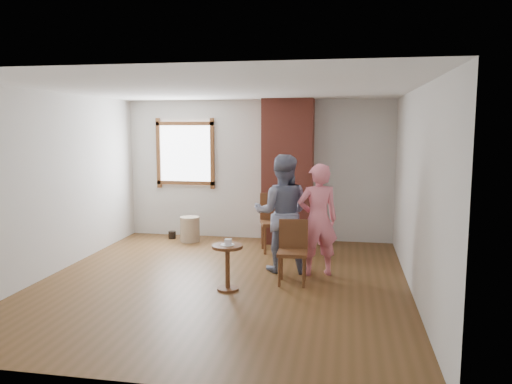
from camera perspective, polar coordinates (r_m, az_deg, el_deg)
ground at (r=6.96m, az=-3.88°, el=-10.24°), size 5.50×5.50×0.00m
room_shell at (r=7.23m, az=-3.26°, el=5.05°), size 5.04×5.52×2.62m
brick_chimney at (r=9.02m, az=3.67°, el=2.32°), size 0.90×0.50×2.60m
stoneware_crock at (r=9.31m, az=-7.56°, el=-4.22°), size 0.42×0.42×0.46m
dark_pot at (r=9.61m, az=-9.56°, el=-4.86°), size 0.16×0.16×0.14m
dining_chair_left at (r=8.53m, az=2.07°, el=-3.07°), size 0.56×0.56×0.98m
dining_chair_right at (r=6.84m, az=4.23°, el=-6.39°), size 0.41×0.41×0.85m
side_table at (r=6.53m, az=-3.28°, el=-7.75°), size 0.40×0.40×0.60m
cake_plate at (r=6.48m, az=-3.29°, el=-6.04°), size 0.18×0.18×0.01m
cake_slice at (r=6.47m, az=-3.21°, el=-5.75°), size 0.08×0.07×0.06m
man at (r=7.30m, az=3.00°, el=-2.43°), size 0.87×0.70×1.72m
person_pink at (r=7.14m, az=7.07°, el=-3.17°), size 0.68×0.55×1.60m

